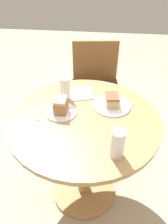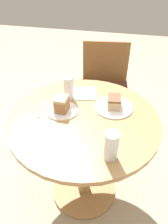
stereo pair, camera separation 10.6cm
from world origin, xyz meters
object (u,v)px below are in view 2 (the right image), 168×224
glass_lemonade (69,89)px  glass_water (111,148)px  chair (104,86)px  cake_slice_near (62,104)px  cake_slice_far (114,102)px  plate_far (114,107)px  plate_near (62,111)px

glass_lemonade → glass_water: same height
chair → glass_lemonade: size_ratio=5.61×
cake_slice_near → glass_water: (0.34, -0.31, 0.01)m
chair → cake_slice_far: (0.15, -0.72, 0.33)m
plate_far → glass_lemonade: glass_lemonade is taller
plate_near → glass_water: glass_water is taller
cake_slice_far → glass_water: size_ratio=0.72×
plate_near → glass_lemonade: 0.17m
cake_slice_near → glass_water: size_ratio=0.62×
plate_near → cake_slice_near: 0.05m
cake_slice_near → glass_lemonade: 0.15m
cake_slice_far → glass_lemonade: 0.31m
cake_slice_near → plate_near: bearing=14.0°
plate_far → cake_slice_near: cake_slice_near is taller
plate_near → glass_water: (0.34, -0.31, 0.06)m
chair → plate_far: size_ratio=3.59×
cake_slice_near → glass_lemonade: bearing=88.6°
cake_slice_near → glass_water: bearing=-42.0°
chair → glass_water: size_ratio=5.59×
plate_near → chair: bearing=79.0°
glass_water → plate_near: bearing=138.0°
chair → cake_slice_far: size_ratio=7.80×
plate_far → glass_lemonade: bearing=171.3°
plate_far → glass_water: glass_water is taller
chair → plate_far: bearing=-85.4°
cake_slice_far → glass_lemonade: bearing=171.3°
chair → cake_slice_far: chair is taller
chair → glass_water: 1.20m
plate_far → cake_slice_near: (-0.31, -0.11, 0.05)m
glass_lemonade → plate_far: bearing=-8.7°
plate_near → glass_lemonade: size_ratio=1.24×
chair → glass_water: bearing=-88.3°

